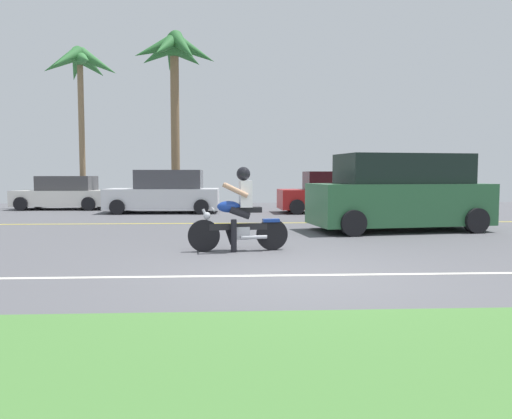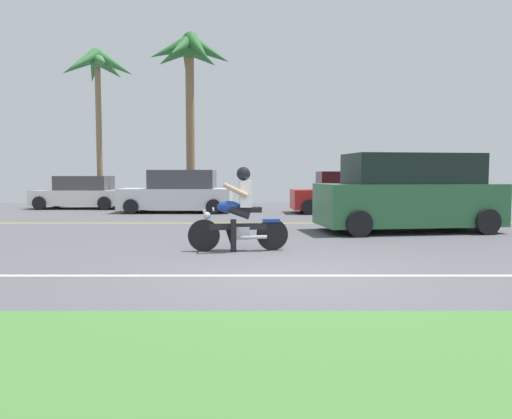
# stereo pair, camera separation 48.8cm
# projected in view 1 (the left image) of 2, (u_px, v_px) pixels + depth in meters

# --- Properties ---
(ground) EXTENTS (56.00, 30.00, 0.04)m
(ground) POSITION_uv_depth(u_px,v_px,m) (275.00, 246.00, 10.35)
(ground) COLOR #545459
(grass_median) EXTENTS (56.00, 3.80, 0.06)m
(grass_median) POSITION_uv_depth(u_px,v_px,m) (371.00, 393.00, 3.27)
(grass_median) COLOR #477A38
(grass_median) RESTS_ON ground
(lane_line_near) EXTENTS (50.40, 0.12, 0.01)m
(lane_line_near) POSITION_uv_depth(u_px,v_px,m) (294.00, 275.00, 7.21)
(lane_line_near) COLOR silver
(lane_line_near) RESTS_ON ground
(lane_line_far) EXTENTS (50.40, 0.12, 0.01)m
(lane_line_far) POSITION_uv_depth(u_px,v_px,m) (262.00, 223.00, 14.88)
(lane_line_far) COLOR yellow
(lane_line_far) RESTS_ON ground
(motorcyclist) EXTENTS (1.95, 0.64, 1.64)m
(motorcyclist) POSITION_uv_depth(u_px,v_px,m) (239.00, 216.00, 9.48)
(motorcyclist) COLOR black
(motorcyclist) RESTS_ON ground
(suv_nearby) EXTENTS (4.91, 2.61, 2.02)m
(suv_nearby) POSITION_uv_depth(u_px,v_px,m) (400.00, 194.00, 12.88)
(suv_nearby) COLOR #2D663D
(suv_nearby) RESTS_ON ground
(parked_car_0) EXTENTS (3.86, 1.92, 1.41)m
(parked_car_0) POSITION_uv_depth(u_px,v_px,m) (64.00, 194.00, 20.65)
(parked_car_0) COLOR white
(parked_car_0) RESTS_ON ground
(parked_car_1) EXTENTS (4.30, 2.05, 1.65)m
(parked_car_1) POSITION_uv_depth(u_px,v_px,m) (165.00, 193.00, 18.86)
(parked_car_1) COLOR silver
(parked_car_1) RESTS_ON ground
(parked_car_2) EXTENTS (3.82, 1.96, 1.59)m
(parked_car_2) POSITION_uv_depth(u_px,v_px,m) (329.00, 194.00, 18.89)
(parked_car_2) COLOR #AD1E1E
(parked_car_2) RESTS_ON ground
(palm_tree_0) EXTENTS (3.38, 3.27, 7.10)m
(palm_tree_0) POSITION_uv_depth(u_px,v_px,m) (80.00, 69.00, 21.28)
(palm_tree_0) COLOR #846B4C
(palm_tree_0) RESTS_ON ground
(palm_tree_1) EXTENTS (3.85, 3.93, 7.74)m
(palm_tree_1) POSITION_uv_depth(u_px,v_px,m) (174.00, 60.00, 21.52)
(palm_tree_1) COLOR brown
(palm_tree_1) RESTS_ON ground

